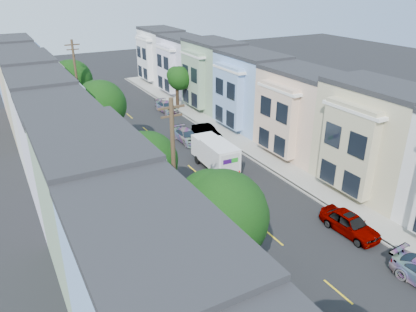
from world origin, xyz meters
TOP-DOWN VIEW (x-y plane):
  - ground at (0.00, 0.00)m, footprint 160.00×160.00m
  - road_slab at (0.00, 15.00)m, footprint 12.00×70.00m
  - curb_left at (-6.05, 15.00)m, footprint 0.30×70.00m
  - curb_right at (6.05, 15.00)m, footprint 0.30×70.00m
  - sidewalk_left at (-7.35, 15.00)m, footprint 2.60×70.00m
  - sidewalk_right at (7.35, 15.00)m, footprint 2.60×70.00m
  - centerline at (0.00, 15.00)m, footprint 0.12×70.00m
  - townhouse_row_left at (-11.15, 15.00)m, footprint 5.00×70.00m
  - townhouse_row_right at (11.15, 15.00)m, footprint 5.00×70.00m
  - tree_b at (-6.30, -3.47)m, footprint 4.70×4.70m
  - tree_c at (-6.30, 6.74)m, footprint 4.31×4.31m
  - tree_d at (-6.30, 18.53)m, footprint 4.70×4.70m
  - tree_e at (-6.30, 31.12)m, footprint 4.70×4.70m
  - tree_far_r at (6.89, 29.63)m, footprint 3.10×3.10m
  - utility_pole_near at (-6.30, 2.00)m, footprint 1.60×0.26m
  - utility_pole_far at (-6.30, 28.00)m, footprint 1.60×0.26m
  - fedex_truck at (1.87, 11.25)m, footprint 2.21×5.73m
  - lead_sedan at (2.57, 18.60)m, footprint 1.82×4.29m
  - parked_left_c at (-4.90, 1.00)m, footprint 1.54×4.25m
  - parked_left_d at (-4.90, 11.42)m, footprint 1.95×4.21m
  - parked_right_b at (4.90, -2.11)m, footprint 1.97×4.71m
  - parked_right_c at (4.90, 18.38)m, footprint 1.67×4.33m
  - parked_right_d at (4.90, 29.36)m, footprint 1.93×4.34m

SIDE VIEW (x-z plane):
  - ground at x=0.00m, z-range 0.00..0.00m
  - centerline at x=0.00m, z-range -0.01..0.01m
  - townhouse_row_left at x=-11.15m, z-range -4.25..4.25m
  - townhouse_row_right at x=11.15m, z-range -4.25..4.25m
  - road_slab at x=0.00m, z-range 0.00..0.02m
  - curb_left at x=-6.05m, z-range 0.00..0.15m
  - curb_right at x=6.05m, z-range 0.00..0.15m
  - sidewalk_left at x=-7.35m, z-range 0.00..0.15m
  - sidewalk_right at x=7.35m, z-range 0.00..0.15m
  - parked_left_d at x=-4.90m, z-range 0.00..1.24m
  - lead_sedan at x=2.57m, z-range 0.00..1.28m
  - parked_right_d at x=4.90m, z-range 0.00..1.28m
  - parked_left_c at x=-4.90m, z-range 0.00..1.41m
  - parked_right_c at x=4.90m, z-range 0.00..1.43m
  - parked_right_b at x=4.90m, z-range 0.00..1.50m
  - fedex_truck at x=1.87m, z-range 0.16..2.91m
  - tree_far_r at x=6.89m, z-range 1.25..6.96m
  - tree_c at x=-6.30m, z-range 1.09..7.62m
  - tree_e at x=-6.30m, z-range 1.38..8.88m
  - utility_pole_near at x=-6.30m, z-range 0.15..10.15m
  - utility_pole_far at x=-6.30m, z-range 0.15..10.15m
  - tree_d at x=-6.30m, z-range 1.47..9.17m
  - tree_b at x=-6.30m, z-range 1.55..9.39m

